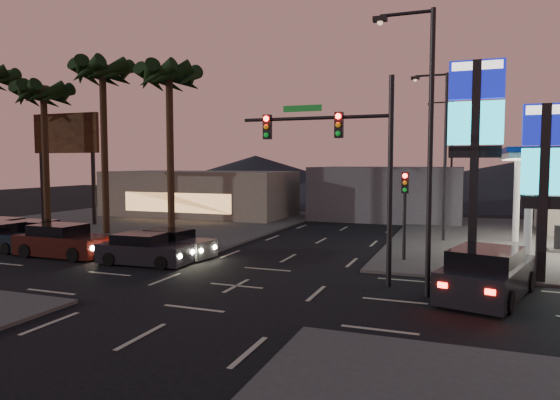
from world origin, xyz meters
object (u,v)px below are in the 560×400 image
at_px(pylon_sign_tall, 475,123).
at_px(pylon_sign_short, 544,165).
at_px(car_lane_b_front, 173,244).
at_px(car_lane_b_rear, 5,230).
at_px(car_lane_a_mid, 63,242).
at_px(car_lane_a_front, 144,250).
at_px(car_lane_a_rear, 2,237).
at_px(suv_station, 487,274).
at_px(traffic_signal_mast, 345,150).
at_px(car_lane_b_mid, 37,234).

distance_m(pylon_sign_tall, pylon_sign_short, 3.20).
height_order(car_lane_b_front, car_lane_b_rear, car_lane_b_front).
height_order(car_lane_a_mid, car_lane_b_front, car_lane_a_mid).
xyz_separation_m(car_lane_a_front, car_lane_a_mid, (-5.05, 0.21, 0.09)).
bearing_deg(pylon_sign_tall, car_lane_b_front, -175.04).
relative_size(pylon_sign_tall, car_lane_a_rear, 1.92).
xyz_separation_m(car_lane_a_mid, car_lane_a_rear, (-4.54, 0.34, -0.06)).
distance_m(pylon_sign_short, suv_station, 5.21).
relative_size(pylon_sign_short, car_lane_b_rear, 1.63).
bearing_deg(car_lane_b_rear, traffic_signal_mast, -8.41).
distance_m(car_lane_b_mid, suv_station, 23.76).
bearing_deg(car_lane_b_front, car_lane_a_mid, -161.27).
bearing_deg(pylon_sign_tall, traffic_signal_mast, -143.48).
xyz_separation_m(pylon_sign_tall, traffic_signal_mast, (-4.74, -3.51, -1.17)).
xyz_separation_m(pylon_sign_short, traffic_signal_mast, (-7.24, -2.51, 0.57)).
xyz_separation_m(pylon_sign_tall, car_lane_a_rear, (-23.94, -2.69, -5.70)).
bearing_deg(pylon_sign_short, pylon_sign_tall, 158.20).
bearing_deg(car_lane_b_front, car_lane_a_rear, -171.55).
bearing_deg(car_lane_b_rear, suv_station, -7.59).
bearing_deg(car_lane_b_front, car_lane_b_mid, 179.12).
relative_size(car_lane_a_mid, car_lane_b_front, 1.14).
bearing_deg(car_lane_a_front, car_lane_a_rear, 176.74).
bearing_deg(car_lane_b_rear, car_lane_b_front, -4.26).
relative_size(car_lane_a_rear, suv_station, 0.82).
bearing_deg(pylon_sign_tall, suv_station, -82.97).
distance_m(pylon_sign_short, car_lane_b_rear, 29.27).
bearing_deg(car_lane_b_front, pylon_sign_tall, 4.96).
relative_size(car_lane_b_mid, suv_station, 0.81).
height_order(car_lane_a_rear, car_lane_b_rear, car_lane_a_rear).
bearing_deg(car_lane_a_rear, car_lane_b_front, 8.45).
bearing_deg(traffic_signal_mast, pylon_sign_short, 19.13).
distance_m(pylon_sign_short, car_lane_b_mid, 25.92).
distance_m(car_lane_a_rear, car_lane_b_rear, 3.50).
xyz_separation_m(pylon_sign_tall, pylon_sign_short, (2.50, -1.00, -1.74)).
bearing_deg(car_lane_a_mid, car_lane_b_front, 18.73).
bearing_deg(car_lane_a_front, suv_station, -2.52).
bearing_deg(car_lane_b_mid, pylon_sign_short, 0.18).
xyz_separation_m(car_lane_a_rear, suv_station, (24.42, -1.20, 0.13)).
bearing_deg(car_lane_b_mid, pylon_sign_tall, 2.68).
height_order(pylon_sign_short, car_lane_b_rear, pylon_sign_short).
bearing_deg(car_lane_b_rear, car_lane_a_front, -13.61).
bearing_deg(pylon_sign_short, suv_station, -124.98).
height_order(car_lane_a_mid, car_lane_b_rear, car_lane_a_mid).
distance_m(car_lane_a_front, car_lane_a_mid, 5.06).
xyz_separation_m(pylon_sign_short, suv_station, (-2.02, -2.89, -3.83)).
distance_m(pylon_sign_tall, car_lane_a_mid, 20.43).
distance_m(pylon_sign_short, traffic_signal_mast, 7.69).
distance_m(car_lane_a_front, suv_station, 14.84).
distance_m(traffic_signal_mast, car_lane_a_mid, 15.33).
bearing_deg(car_lane_b_front, traffic_signal_mast, -13.81).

